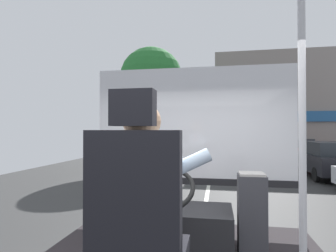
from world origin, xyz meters
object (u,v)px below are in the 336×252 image
(fare_box, at_px, (252,216))
(parked_car_green, at_px, (279,146))
(driver_seat, at_px, (139,237))
(bus_driver, at_px, (145,193))
(steering_console, at_px, (174,227))
(parked_car_black, at_px, (329,159))
(parked_car_red, at_px, (294,150))
(handrail_pole, at_px, (302,146))

(fare_box, bearing_deg, parked_car_green, 77.60)
(driver_seat, height_order, bus_driver, driver_seat)
(driver_seat, bearing_deg, bus_driver, 90.00)
(parked_car_green, bearing_deg, steering_console, -104.22)
(steering_console, bearing_deg, bus_driver, -90.00)
(bus_driver, relative_size, fare_box, 1.06)
(bus_driver, bearing_deg, fare_box, 54.91)
(parked_car_black, xyz_separation_m, parked_car_green, (0.54, 11.99, -0.12))
(bus_driver, relative_size, parked_car_green, 0.19)
(bus_driver, relative_size, parked_car_black, 0.21)
(driver_seat, bearing_deg, parked_car_red, 73.08)
(handrail_pole, bearing_deg, parked_car_red, 75.70)
(parked_car_red, bearing_deg, steering_console, -108.15)
(parked_car_red, bearing_deg, driver_seat, -106.92)
(driver_seat, xyz_separation_m, bus_driver, (-0.00, 0.12, 0.21))
(fare_box, height_order, parked_car_black, fare_box)
(handrail_pole, height_order, parked_car_black, handrail_pole)
(driver_seat, xyz_separation_m, steering_console, (-0.00, 1.20, -0.37))
(parked_car_black, bearing_deg, driver_seat, -114.51)
(fare_box, relative_size, parked_car_green, 0.18)
(fare_box, height_order, parked_car_red, fare_box)
(driver_seat, bearing_deg, steering_console, 90.00)
(fare_box, bearing_deg, bus_driver, -125.09)
(bus_driver, bearing_deg, steering_console, 90.00)
(handrail_pole, xyz_separation_m, fare_box, (-0.20, 0.78, -0.67))
(fare_box, distance_m, parked_car_green, 22.24)
(parked_car_black, height_order, parked_car_red, parked_car_black)
(steering_console, distance_m, parked_car_black, 10.86)
(driver_seat, height_order, parked_car_red, driver_seat)
(parked_car_red, relative_size, parked_car_green, 1.02)
(bus_driver, relative_size, parked_car_red, 0.19)
(bus_driver, height_order, steering_console, bus_driver)
(fare_box, distance_m, parked_car_black, 10.62)
(parked_car_black, xyz_separation_m, parked_car_red, (0.12, 5.82, -0.01))
(parked_car_black, relative_size, parked_car_green, 0.91)
(handrail_pole, distance_m, parked_car_green, 22.99)
(steering_console, height_order, parked_car_red, steering_console)
(steering_console, bearing_deg, parked_car_green, 75.78)
(driver_seat, relative_size, bus_driver, 1.66)
(driver_seat, height_order, steering_console, driver_seat)
(steering_console, bearing_deg, driver_seat, -90.00)
(driver_seat, distance_m, parked_car_red, 17.45)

